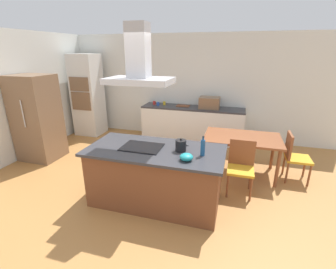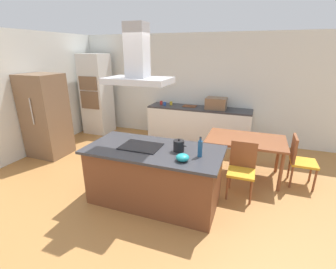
# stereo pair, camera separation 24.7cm
# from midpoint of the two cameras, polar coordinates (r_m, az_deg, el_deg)

# --- Properties ---
(ground) EXTENTS (16.00, 16.00, 0.00)m
(ground) POSITION_cam_midpoint_polar(r_m,az_deg,el_deg) (5.25, 1.17, -6.41)
(ground) COLOR #AD753D
(wall_back) EXTENTS (7.20, 0.10, 2.70)m
(wall_back) POSITION_cam_midpoint_polar(r_m,az_deg,el_deg) (6.50, 5.38, 11.04)
(wall_back) COLOR silver
(wall_back) RESTS_ON ground
(wall_left) EXTENTS (0.10, 8.80, 2.70)m
(wall_left) POSITION_cam_midpoint_polar(r_m,az_deg,el_deg) (6.27, -32.60, 7.79)
(wall_left) COLOR silver
(wall_left) RESTS_ON ground
(kitchen_island) EXTENTS (2.05, 0.99, 0.90)m
(kitchen_island) POSITION_cam_midpoint_polar(r_m,az_deg,el_deg) (3.78, -4.84, -9.71)
(kitchen_island) COLOR brown
(kitchen_island) RESTS_ON ground
(cooktop) EXTENTS (0.60, 0.44, 0.01)m
(cooktop) POSITION_cam_midpoint_polar(r_m,az_deg,el_deg) (3.66, -8.14, -2.98)
(cooktop) COLOR black
(cooktop) RESTS_ON kitchen_island
(tea_kettle) EXTENTS (0.21, 0.16, 0.19)m
(tea_kettle) POSITION_cam_midpoint_polar(r_m,az_deg,el_deg) (3.47, 1.05, -2.65)
(tea_kettle) COLOR black
(tea_kettle) RESTS_ON kitchen_island
(olive_oil_bottle) EXTENTS (0.06, 0.06, 0.29)m
(olive_oil_bottle) POSITION_cam_midpoint_polar(r_m,az_deg,el_deg) (3.32, 6.17, -3.10)
(olive_oil_bottle) COLOR navy
(olive_oil_bottle) RESTS_ON kitchen_island
(mixing_bowl) EXTENTS (0.18, 0.18, 0.10)m
(mixing_bowl) POSITION_cam_midpoint_polar(r_m,az_deg,el_deg) (3.19, 2.17, -5.40)
(mixing_bowl) COLOR teal
(mixing_bowl) RESTS_ON kitchen_island
(back_counter) EXTENTS (2.62, 0.62, 0.90)m
(back_counter) POSITION_cam_midpoint_polar(r_m,az_deg,el_deg) (6.34, 4.62, 2.50)
(back_counter) COLOR silver
(back_counter) RESTS_ON ground
(countertop_microwave) EXTENTS (0.50, 0.38, 0.28)m
(countertop_microwave) POSITION_cam_midpoint_polar(r_m,az_deg,el_deg) (6.13, 8.69, 7.44)
(countertop_microwave) COLOR brown
(countertop_microwave) RESTS_ON back_counter
(coffee_mug_red) EXTENTS (0.08, 0.08, 0.09)m
(coffee_mug_red) POSITION_cam_midpoint_polar(r_m,az_deg,el_deg) (6.54, -4.36, 7.51)
(coffee_mug_red) COLOR red
(coffee_mug_red) RESTS_ON back_counter
(coffee_mug_blue) EXTENTS (0.08, 0.08, 0.09)m
(coffee_mug_blue) POSITION_cam_midpoint_polar(r_m,az_deg,el_deg) (6.41, -3.49, 7.28)
(coffee_mug_blue) COLOR #2D56B2
(coffee_mug_blue) RESTS_ON back_counter
(coffee_mug_yellow) EXTENTS (0.08, 0.08, 0.09)m
(coffee_mug_yellow) POSITION_cam_midpoint_polar(r_m,az_deg,el_deg) (6.47, -1.99, 7.43)
(coffee_mug_yellow) COLOR gold
(coffee_mug_yellow) RESTS_ON back_counter
(cutting_board) EXTENTS (0.34, 0.24, 0.02)m
(cutting_board) POSITION_cam_midpoint_polar(r_m,az_deg,el_deg) (6.33, 2.49, 6.81)
(cutting_board) COLOR brown
(cutting_board) RESTS_ON back_counter
(wall_oven_stack) EXTENTS (0.70, 0.66, 2.20)m
(wall_oven_stack) POSITION_cam_midpoint_polar(r_m,az_deg,el_deg) (7.15, -19.48, 8.76)
(wall_oven_stack) COLOR silver
(wall_oven_stack) RESTS_ON ground
(refrigerator) EXTENTS (0.80, 0.73, 1.82)m
(refrigerator) POSITION_cam_midpoint_polar(r_m,az_deg,el_deg) (5.92, -29.73, 3.38)
(refrigerator) COLOR brown
(refrigerator) RESTS_ON ground
(dining_table) EXTENTS (1.40, 0.90, 0.75)m
(dining_table) POSITION_cam_midpoint_polar(r_m,az_deg,el_deg) (4.71, 15.75, -1.49)
(dining_table) COLOR brown
(dining_table) RESTS_ON ground
(chair_at_right_end) EXTENTS (0.42, 0.42, 0.89)m
(chair_at_right_end) POSITION_cam_midpoint_polar(r_m,az_deg,el_deg) (4.86, 26.42, -4.22)
(chair_at_right_end) COLOR gold
(chair_at_right_end) RESTS_ON ground
(chair_facing_island) EXTENTS (0.42, 0.42, 0.89)m
(chair_facing_island) POSITION_cam_midpoint_polar(r_m,az_deg,el_deg) (4.15, 15.32, -6.70)
(chair_facing_island) COLOR gold
(chair_facing_island) RESTS_ON ground
(range_hood) EXTENTS (0.90, 0.55, 0.78)m
(range_hood) POSITION_cam_midpoint_polar(r_m,az_deg,el_deg) (3.39, -9.13, 16.05)
(range_hood) COLOR #ADADB2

